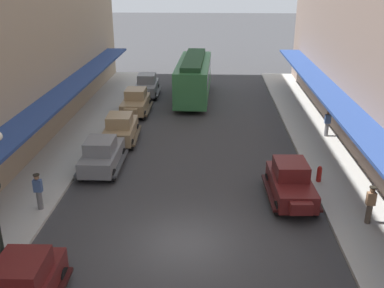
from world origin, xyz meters
TOP-DOWN VIEW (x-y plane):
  - ground_plane at (0.00, 0.00)m, footprint 200.00×200.00m
  - sidewalk_right at (7.50, 0.00)m, footprint 3.00×60.00m
  - parked_car_0 at (-4.55, 21.46)m, footprint 2.23×4.29m
  - parked_car_1 at (-4.78, 6.52)m, footprint 2.17×4.27m
  - parked_car_2 at (4.64, 3.70)m, footprint 2.28×4.31m
  - parked_car_4 at (-4.66, 16.47)m, footprint 2.16×4.27m
  - parked_car_6 at (-4.62, 10.68)m, footprint 2.30×4.32m
  - streetcar at (-0.54, 20.76)m, footprint 2.71×9.65m
  - fire_hydrant at (6.35, 5.41)m, footprint 0.24×0.24m
  - pedestrian_0 at (7.53, 1.60)m, footprint 0.36×0.28m
  - pedestrian_1 at (8.25, 11.96)m, footprint 0.36×0.24m
  - pedestrian_2 at (-6.51, 2.10)m, footprint 0.36×0.28m

SIDE VIEW (x-z plane):
  - ground_plane at x=0.00m, z-range 0.00..0.00m
  - sidewalk_right at x=7.50m, z-range 0.00..0.15m
  - fire_hydrant at x=6.35m, z-range 0.15..0.97m
  - parked_car_0 at x=-4.55m, z-range 0.02..1.86m
  - parked_car_1 at x=-4.78m, z-range 0.02..1.86m
  - parked_car_2 at x=4.64m, z-range 0.02..1.86m
  - parked_car_4 at x=-4.66m, z-range 0.02..1.86m
  - parked_car_6 at x=-4.62m, z-range 0.02..1.86m
  - pedestrian_1 at x=8.25m, z-range 0.17..1.81m
  - pedestrian_0 at x=7.53m, z-range 0.18..1.85m
  - pedestrian_2 at x=-6.51m, z-range 0.18..1.85m
  - streetcar at x=-0.54m, z-range 0.17..3.63m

